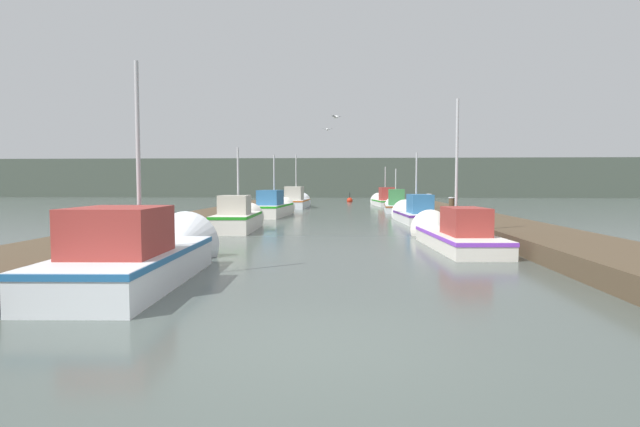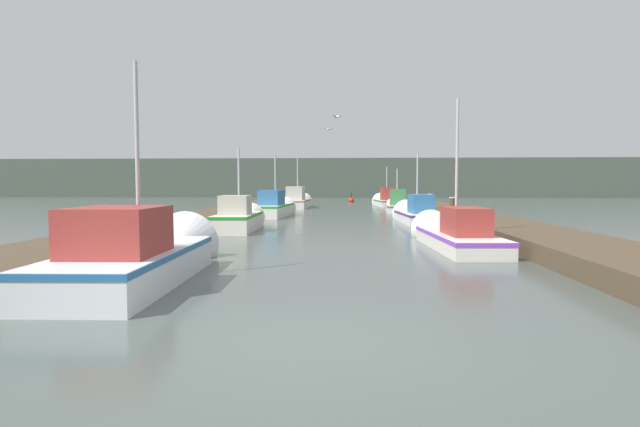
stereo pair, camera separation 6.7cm
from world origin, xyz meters
The scene contains 18 objects.
ground_plane centered at (0.00, 0.00, 0.00)m, with size 200.00×200.00×0.00m.
dock_left centered at (-6.08, 16.00, 0.23)m, with size 2.60×40.00×0.46m.
dock_right centered at (6.08, 16.00, 0.23)m, with size 2.60×40.00×0.46m.
distant_shore_ridge centered at (0.00, 66.92, 2.56)m, with size 120.00×16.00×5.11m.
fishing_boat_0 centered at (-3.51, 3.92, 0.47)m, with size 1.97×5.88×4.62m.
fishing_boat_1 centered at (3.51, 9.43, 0.35)m, with size 1.81×5.97×4.72m.
fishing_boat_2 centered at (-3.86, 14.08, 0.46)m, with size 1.51×4.85×3.56m.
fishing_boat_3 centered at (3.69, 18.71, 0.38)m, with size 1.89×5.37×3.81m.
fishing_boat_4 centered at (-3.69, 22.45, 0.51)m, with size 1.76×6.00×3.78m.
fishing_boat_5 centered at (3.65, 27.85, 0.42)m, with size 1.71×6.03×3.24m.
fishing_boat_6 centered at (-3.43, 32.48, 0.51)m, with size 1.83×6.39×4.53m.
fishing_boat_7 centered at (3.56, 36.31, 0.41)m, with size 2.20×5.88×3.76m.
mooring_piling_1 centered at (4.91, 16.09, 0.63)m, with size 0.28×0.28×1.25m.
mooring_piling_2 centered at (4.93, 40.29, 0.54)m, with size 0.33×0.33×1.08m.
mooring_piling_3 centered at (4.96, 22.32, 0.64)m, with size 0.29×0.29×1.27m.
channel_buoy centered at (0.71, 43.70, 0.16)m, with size 0.58×0.58×1.08m.
seagull_lead centered at (-0.66, 21.64, 4.76)m, with size 0.56×0.30×0.12m.
seagull_1 centered at (-0.08, 16.59, 4.77)m, with size 0.44×0.50×0.12m.
Camera 2 is at (0.46, -5.55, 1.85)m, focal length 28.00 mm.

